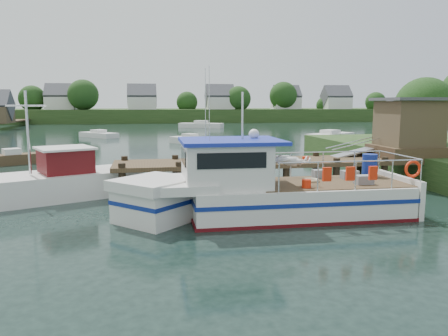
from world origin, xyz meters
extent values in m
plane|color=black|center=(0.00, 0.00, 0.00)|extent=(160.00, 160.00, 0.00)
cylinder|color=#332114|center=(14.00, 6.00, 1.52)|extent=(0.50, 0.50, 3.05)
sphere|color=#1F4016|center=(14.00, 6.00, 3.96)|extent=(3.90, 3.90, 3.90)
cube|color=#2C471D|center=(0.00, 84.00, 1.40)|extent=(140.00, 24.00, 3.00)
cylinder|color=#332114|center=(-28.00, 79.00, 2.10)|extent=(0.60, 0.60, 4.20)
sphere|color=#1F4016|center=(-28.00, 79.00, 5.21)|extent=(5.54, 5.54, 5.54)
cylinder|color=#332114|center=(-17.00, 75.00, 2.40)|extent=(0.60, 0.60, 4.80)
sphere|color=#1F4016|center=(-17.00, 75.00, 5.95)|extent=(6.34, 6.34, 6.34)
cylinder|color=#332114|center=(-6.00, 77.00, 1.50)|extent=(0.60, 0.60, 3.00)
sphere|color=#1F4016|center=(-6.00, 77.00, 3.72)|extent=(3.96, 3.96, 3.96)
cylinder|color=#332114|center=(5.00, 79.00, 1.80)|extent=(0.60, 0.60, 3.60)
sphere|color=#1F4016|center=(5.00, 79.00, 4.46)|extent=(4.75, 4.75, 4.75)
cylinder|color=#332114|center=(16.00, 75.00, 2.10)|extent=(0.60, 0.60, 4.20)
sphere|color=#1F4016|center=(16.00, 75.00, 5.21)|extent=(5.54, 5.54, 5.54)
cylinder|color=#332114|center=(27.00, 77.00, 2.40)|extent=(0.60, 0.60, 4.80)
sphere|color=#1F4016|center=(27.00, 77.00, 5.95)|extent=(6.34, 6.34, 6.34)
cylinder|color=#332114|center=(38.00, 79.00, 1.50)|extent=(0.60, 0.60, 3.00)
sphere|color=#1F4016|center=(38.00, 79.00, 3.72)|extent=(3.96, 3.96, 3.96)
cylinder|color=#332114|center=(49.00, 75.00, 1.80)|extent=(0.60, 0.60, 3.60)
sphere|color=#1F4016|center=(49.00, 75.00, 4.46)|extent=(4.75, 4.75, 4.75)
cube|color=silver|center=(-22.00, 78.00, 4.00)|extent=(6.00, 5.00, 3.00)
cube|color=#47474C|center=(-22.00, 78.00, 5.90)|extent=(6.20, 5.09, 5.09)
cube|color=silver|center=(-5.00, 77.00, 4.00)|extent=(6.00, 5.00, 3.00)
cube|color=#47474C|center=(-5.00, 77.00, 5.90)|extent=(6.20, 5.09, 5.09)
cube|color=silver|center=(12.00, 76.00, 4.00)|extent=(6.00, 5.00, 3.00)
cube|color=#47474C|center=(12.00, 76.00, 5.90)|extent=(6.20, 5.09, 5.09)
cube|color=silver|center=(28.00, 78.00, 4.00)|extent=(6.00, 5.00, 3.00)
cube|color=#47474C|center=(28.00, 78.00, 5.90)|extent=(6.20, 5.09, 5.09)
cube|color=silver|center=(40.00, 77.00, 4.00)|extent=(6.00, 5.00, 3.00)
cube|color=#47474C|center=(40.00, 77.00, 5.90)|extent=(6.20, 5.09, 5.09)
cube|color=#483622|center=(-28.00, 64.00, 1.00)|extent=(2.20, 20.00, 0.25)
cube|color=#483622|center=(2.00, 0.00, 1.30)|extent=(16.00, 3.00, 0.20)
cylinder|color=black|center=(-5.50, -1.30, 0.65)|extent=(0.32, 0.32, 1.90)
cylinder|color=black|center=(-5.50, 1.30, 0.65)|extent=(0.32, 0.32, 1.90)
cylinder|color=black|center=(-3.00, -1.30, 0.65)|extent=(0.32, 0.32, 1.90)
cylinder|color=black|center=(-3.00, 1.30, 0.65)|extent=(0.32, 0.32, 1.90)
cylinder|color=black|center=(-0.50, -1.30, 0.65)|extent=(0.32, 0.32, 1.90)
cylinder|color=black|center=(-0.50, 1.30, 0.65)|extent=(0.32, 0.32, 1.90)
cylinder|color=black|center=(2.00, -1.30, 0.65)|extent=(0.32, 0.32, 1.90)
cylinder|color=black|center=(2.00, 1.30, 0.65)|extent=(0.32, 0.32, 1.90)
cylinder|color=black|center=(4.50, -1.30, 0.65)|extent=(0.32, 0.32, 1.90)
cylinder|color=black|center=(4.50, 1.30, 0.65)|extent=(0.32, 0.32, 1.90)
cylinder|color=black|center=(7.00, -1.30, 0.65)|extent=(0.32, 0.32, 1.90)
cylinder|color=black|center=(7.00, 1.30, 0.65)|extent=(0.32, 0.32, 1.90)
cylinder|color=black|center=(9.50, -1.30, 0.65)|extent=(0.32, 0.32, 1.90)
cylinder|color=black|center=(9.50, 1.30, 0.65)|extent=(0.32, 0.32, 1.90)
cube|color=#483622|center=(9.00, 0.00, 1.70)|extent=(3.20, 3.00, 0.60)
cube|color=brown|center=(9.00, 0.00, 3.10)|extent=(2.60, 2.60, 2.40)
cube|color=#47474C|center=(9.00, 0.00, 4.40)|extent=(3.00, 3.00, 0.15)
cube|color=#A5A8AD|center=(6.70, 0.90, 1.65)|extent=(3.34, 0.90, 0.79)
cylinder|color=silver|center=(6.70, 0.50, 2.15)|extent=(3.34, 0.05, 0.76)
cylinder|color=silver|center=(6.70, 1.30, 2.15)|extent=(3.34, 0.05, 0.76)
cube|color=slate|center=(1.00, -1.00, 1.56)|extent=(0.60, 0.40, 0.30)
cube|color=slate|center=(2.00, -0.80, 1.56)|extent=(0.60, 0.40, 0.30)
cylinder|color=red|center=(3.00, -1.10, 1.55)|extent=(0.30, 0.30, 0.28)
cylinder|color=navy|center=(0.20, 0.90, 1.84)|extent=(0.56, 0.56, 0.85)
cube|color=silver|center=(1.09, -5.35, 0.61)|extent=(7.95, 3.26, 1.21)
cube|color=silver|center=(-4.18, -5.29, 0.61)|extent=(3.17, 3.17, 1.21)
cube|color=silver|center=(-4.18, -5.29, 1.37)|extent=(3.47, 3.47, 0.37)
cube|color=silver|center=(-3.13, -5.31, 1.34)|extent=(2.14, 3.03, 0.32)
cube|color=navy|center=(1.09, -5.35, 0.76)|extent=(8.05, 3.30, 0.15)
cube|color=navy|center=(-4.18, -5.29, 0.76)|extent=(3.22, 3.22, 0.15)
cube|color=#520B10|center=(1.09, -5.35, 0.05)|extent=(8.05, 3.28, 0.15)
cube|color=#483622|center=(2.36, -5.37, 1.22)|extent=(5.73, 2.91, 0.04)
cube|color=silver|center=(5.20, -5.40, 0.71)|extent=(0.25, 3.17, 1.42)
cube|color=silver|center=(-1.65, -5.32, 2.00)|extent=(2.98, 2.78, 1.58)
cube|color=black|center=(-1.67, -6.70, 2.32)|extent=(2.32, 0.07, 0.53)
cube|color=black|center=(-1.63, -3.94, 2.32)|extent=(2.32, 0.07, 0.53)
cube|color=black|center=(-3.14, -5.31, 2.32)|extent=(0.06, 1.90, 0.53)
cube|color=#1A2AA5|center=(-1.44, -5.33, 2.85)|extent=(3.62, 3.10, 0.13)
cylinder|color=silver|center=(-1.02, -5.33, 3.74)|extent=(0.09, 0.09, 1.69)
cylinder|color=silver|center=(-2.29, -5.84, 4.17)|extent=(0.03, 0.03, 2.53)
cylinder|color=silver|center=(-2.28, -4.79, 4.17)|extent=(0.03, 0.03, 2.53)
sphere|color=silver|center=(-0.49, -4.91, 3.06)|extent=(0.38, 0.38, 0.38)
cylinder|color=silver|center=(2.50, -6.83, 2.21)|extent=(5.27, 0.11, 0.05)
cylinder|color=silver|center=(2.53, -3.92, 2.21)|extent=(5.27, 0.11, 0.05)
cylinder|color=silver|center=(5.18, -5.40, 2.21)|extent=(0.08, 2.90, 0.05)
cylinder|color=silver|center=(-0.09, -6.80, 1.71)|extent=(0.05, 0.05, 1.00)
cylinder|color=silver|center=(-0.05, -3.89, 1.71)|extent=(0.05, 0.05, 1.00)
cylinder|color=silver|center=(1.29, -6.81, 1.71)|extent=(0.05, 0.05, 1.00)
cylinder|color=silver|center=(1.32, -3.90, 1.71)|extent=(0.05, 0.05, 1.00)
cylinder|color=silver|center=(2.66, -6.83, 1.71)|extent=(0.05, 0.05, 1.00)
cylinder|color=silver|center=(2.69, -3.92, 1.71)|extent=(0.05, 0.05, 1.00)
cylinder|color=silver|center=(4.03, -6.84, 1.71)|extent=(0.05, 0.05, 1.00)
cylinder|color=silver|center=(4.06, -3.93, 1.71)|extent=(0.05, 0.05, 1.00)
cylinder|color=silver|center=(5.13, -6.86, 1.71)|extent=(0.05, 0.05, 1.00)
cylinder|color=silver|center=(5.17, -3.95, 1.71)|extent=(0.05, 0.05, 1.00)
cube|color=slate|center=(3.40, -6.01, 1.40)|extent=(0.64, 0.43, 0.34)
cube|color=slate|center=(3.42, -4.85, 1.40)|extent=(0.64, 0.43, 0.34)
cube|color=slate|center=(2.37, -4.42, 1.40)|extent=(0.58, 0.41, 0.34)
cylinder|color=navy|center=(4.48, -4.45, 1.69)|extent=(0.60, 0.60, 0.93)
cylinder|color=red|center=(1.08, -6.30, 1.38)|extent=(0.32, 0.32, 0.32)
torus|color=#BFB28C|center=(1.73, -5.15, 1.29)|extent=(0.60, 0.60, 0.13)
torus|color=red|center=(5.22, -6.25, 1.79)|extent=(0.66, 0.11, 0.65)
cube|color=red|center=(1.60, -6.84, 1.79)|extent=(0.30, 0.11, 0.47)
cube|color=red|center=(2.45, -6.85, 1.79)|extent=(0.30, 0.11, 0.47)
cube|color=red|center=(3.29, -6.86, 1.79)|extent=(0.30, 0.11, 0.47)
imported|color=silver|center=(0.46, -5.66, 2.14)|extent=(0.45, 0.68, 1.86)
cube|color=silver|center=(-8.51, -0.62, 0.57)|extent=(7.85, 5.51, 1.14)
cube|color=#550E10|center=(-7.99, -0.39, 1.65)|extent=(2.70, 2.70, 1.08)
cube|color=silver|center=(-7.99, -0.39, 2.22)|extent=(3.00, 3.00, 0.09)
cylinder|color=silver|center=(-9.34, -1.00, 2.95)|extent=(0.15, 0.15, 3.52)
cylinder|color=silver|center=(-9.34, -1.00, 4.09)|extent=(1.48, 0.71, 0.07)
cube|color=#483622|center=(-13.58, 11.41, 0.35)|extent=(3.94, 2.99, 0.70)
cube|color=silver|center=(-13.58, 11.41, 0.88)|extent=(1.37, 1.32, 0.45)
cube|color=silver|center=(5.07, 54.50, 0.40)|extent=(7.85, 5.39, 0.80)
cube|color=silver|center=(5.07, 54.50, 1.01)|extent=(2.64, 2.50, 0.52)
cube|color=silver|center=(0.11, 24.61, 0.34)|extent=(4.18, 4.95, 0.68)
cube|color=silver|center=(0.11, 24.61, 0.86)|extent=(1.75, 1.79, 0.44)
cube|color=silver|center=(17.08, 27.98, 0.34)|extent=(7.04, 5.67, 0.69)
cube|color=silver|center=(17.08, 27.98, 0.86)|extent=(2.51, 2.42, 0.44)
cube|color=silver|center=(-10.18, 35.44, 0.31)|extent=(5.17, 5.55, 0.61)
cube|color=silver|center=(-10.18, 35.44, 0.77)|extent=(2.07, 2.09, 0.39)
camera|label=1|loc=(-4.44, -20.63, 4.18)|focal=35.00mm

